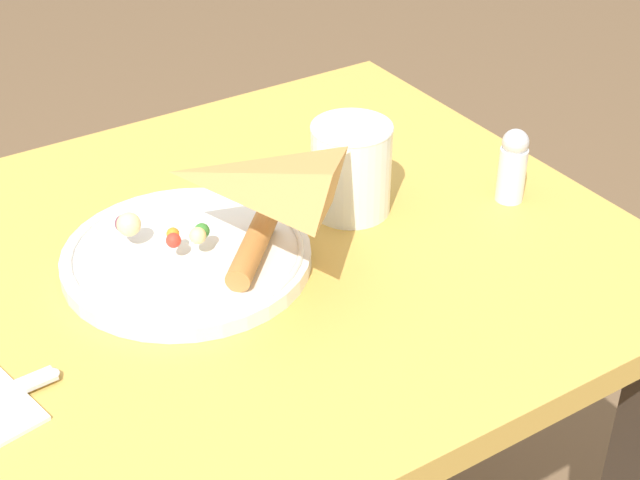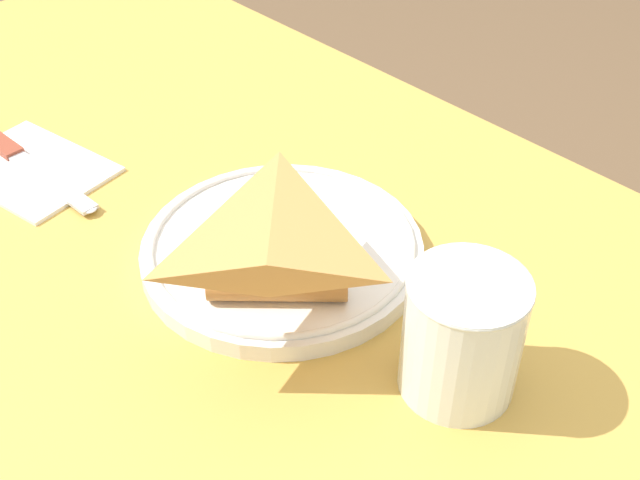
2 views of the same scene
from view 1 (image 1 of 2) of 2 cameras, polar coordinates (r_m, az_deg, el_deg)
dining_table at (r=1.00m, az=-13.46°, el=-9.57°), size 1.13×0.65×0.73m
plate_pizza at (r=0.96m, az=-7.80°, el=-0.71°), size 0.24×0.24×0.05m
milk_glass at (r=1.02m, az=1.82°, el=4.01°), size 0.09×0.09×0.10m
salt_shaker at (r=1.06m, az=11.15°, el=4.30°), size 0.03×0.03×0.08m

